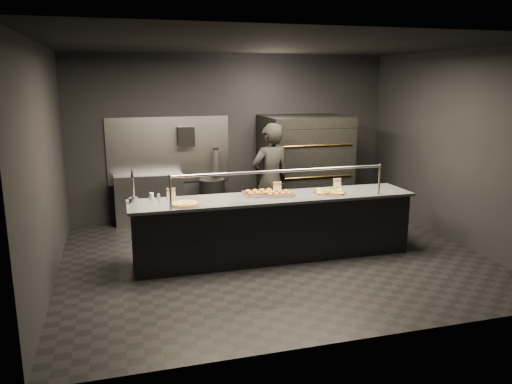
# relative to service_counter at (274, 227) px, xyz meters

# --- Properties ---
(room) EXTENTS (6.04, 6.00, 3.00)m
(room) POSITION_rel_service_counter_xyz_m (-0.02, 0.05, 1.03)
(room) COLOR black
(room) RESTS_ON ground
(service_counter) EXTENTS (4.10, 0.78, 1.37)m
(service_counter) POSITION_rel_service_counter_xyz_m (0.00, 0.00, 0.00)
(service_counter) COLOR black
(service_counter) RESTS_ON ground
(pizza_oven) EXTENTS (1.50, 1.23, 1.91)m
(pizza_oven) POSITION_rel_service_counter_xyz_m (1.20, 1.90, 0.50)
(pizza_oven) COLOR black
(pizza_oven) RESTS_ON ground
(prep_shelf) EXTENTS (1.20, 0.35, 0.90)m
(prep_shelf) POSITION_rel_service_counter_xyz_m (-1.60, 2.32, -0.01)
(prep_shelf) COLOR #99999E
(prep_shelf) RESTS_ON ground
(towel_dispenser) EXTENTS (0.30, 0.20, 0.35)m
(towel_dispenser) POSITION_rel_service_counter_xyz_m (-0.90, 2.39, 1.09)
(towel_dispenser) COLOR black
(towel_dispenser) RESTS_ON room
(fire_extinguisher) EXTENTS (0.14, 0.14, 0.51)m
(fire_extinguisher) POSITION_rel_service_counter_xyz_m (-0.35, 2.40, 0.60)
(fire_extinguisher) COLOR #B2B2B7
(fire_extinguisher) RESTS_ON room
(beer_tap) EXTENTS (0.12, 0.18, 0.48)m
(beer_tap) POSITION_rel_service_counter_xyz_m (-1.95, 0.16, 0.59)
(beer_tap) COLOR silver
(beer_tap) RESTS_ON service_counter
(round_pizza) EXTENTS (0.42, 0.42, 0.03)m
(round_pizza) POSITION_rel_service_counter_xyz_m (-1.30, -0.15, 0.47)
(round_pizza) COLOR silver
(round_pizza) RESTS_ON service_counter
(slider_tray_a) EXTENTS (0.50, 0.39, 0.07)m
(slider_tray_a) POSITION_rel_service_counter_xyz_m (-0.17, 0.15, 0.48)
(slider_tray_a) COLOR silver
(slider_tray_a) RESTS_ON service_counter
(slider_tray_b) EXTENTS (0.50, 0.43, 0.07)m
(slider_tray_b) POSITION_rel_service_counter_xyz_m (0.07, 0.03, 0.48)
(slider_tray_b) COLOR silver
(slider_tray_b) RESTS_ON service_counter
(square_pizza) EXTENTS (0.48, 0.48, 0.05)m
(square_pizza) POSITION_rel_service_counter_xyz_m (0.85, -0.03, 0.47)
(square_pizza) COLOR silver
(square_pizza) RESTS_ON service_counter
(condiment_jar) EXTENTS (0.15, 0.06, 0.10)m
(condiment_jar) POSITION_rel_service_counter_xyz_m (-1.67, 0.28, 0.50)
(condiment_jar) COLOR silver
(condiment_jar) RESTS_ON service_counter
(tent_cards) EXTENTS (2.66, 0.04, 0.15)m
(tent_cards) POSITION_rel_service_counter_xyz_m (-0.06, 0.28, 0.53)
(tent_cards) COLOR white
(tent_cards) RESTS_ON service_counter
(trash_bin) EXTENTS (0.46, 0.46, 0.77)m
(trash_bin) POSITION_rel_service_counter_xyz_m (-0.47, 2.22, -0.08)
(trash_bin) COLOR black
(trash_bin) RESTS_ON ground
(worker) EXTENTS (0.78, 0.61, 1.87)m
(worker) POSITION_rel_service_counter_xyz_m (0.28, 1.05, 0.47)
(worker) COLOR black
(worker) RESTS_ON ground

